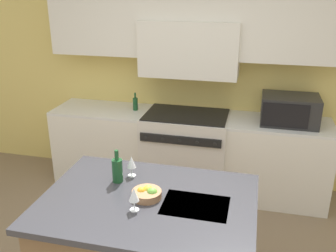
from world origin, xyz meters
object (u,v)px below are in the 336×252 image
wine_glass_near (134,195)px  oil_bottle_on_counter (135,104)px  microwave (290,110)px  fruit_bowl (147,193)px  range_stove (186,152)px  wine_bottle (117,170)px  wine_glass_far (131,163)px

wine_glass_near → oil_bottle_on_counter: size_ratio=0.80×
wine_glass_near → oil_bottle_on_counter: 2.12m
microwave → fruit_bowl: (-1.03, -1.80, -0.10)m
range_stove → oil_bottle_on_counter: 0.82m
wine_bottle → wine_glass_far: size_ratio=1.53×
range_stove → wine_glass_far: size_ratio=5.78×
range_stove → wine_bottle: wine_bottle is taller
microwave → wine_glass_near: microwave is taller
wine_glass_far → range_stove: bearing=85.1°
microwave → oil_bottle_on_counter: size_ratio=2.82×
microwave → fruit_bowl: size_ratio=2.85×
fruit_bowl → wine_glass_far: bearing=127.3°
wine_glass_far → fruit_bowl: size_ratio=0.81×
wine_bottle → wine_glass_near: (0.24, -0.33, 0.02)m
wine_bottle → oil_bottle_on_counter: (-0.42, 1.68, -0.04)m
microwave → wine_glass_far: size_ratio=3.54×
microwave → oil_bottle_on_counter: (-1.72, 0.04, -0.07)m
range_stove → wine_bottle: (-0.20, -1.62, 0.56)m
wine_glass_far → oil_bottle_on_counter: (-0.49, 1.57, -0.05)m
microwave → oil_bottle_on_counter: 1.73m
range_stove → oil_bottle_on_counter: size_ratio=4.61×
microwave → wine_bottle: bearing=-128.6°
wine_glass_near → oil_bottle_on_counter: oil_bottle_on_counter is taller
wine_bottle → wine_glass_near: size_ratio=1.53×
wine_glass_far → fruit_bowl: bearing=-52.7°
wine_glass_far → microwave: bearing=51.3°
range_stove → wine_bottle: size_ratio=3.78×
range_stove → microwave: 1.26m
wine_bottle → wine_glass_near: wine_bottle is taller
fruit_bowl → wine_glass_near: bearing=-102.1°
range_stove → fruit_bowl: bearing=-87.6°
wine_glass_near → microwave: bearing=61.6°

